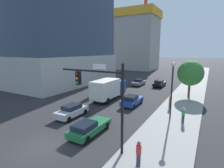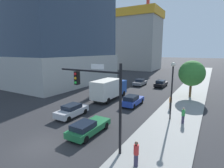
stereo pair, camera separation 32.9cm
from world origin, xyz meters
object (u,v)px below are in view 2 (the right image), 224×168
(box_truck, at_px, (109,88))
(pedestrian_orange_shirt, at_px, (171,102))
(street_tree, at_px, (192,73))
(car_black, at_px, (161,83))
(traffic_light_pole, at_px, (100,91))
(pedestrian_red_shirt, at_px, (136,154))
(car_green, at_px, (88,127))
(car_silver, at_px, (72,111))
(street_lamp, at_px, (172,83))
(car_blue, at_px, (132,100))
(construction_building, at_px, (139,37))
(pedestrian_green_shirt, at_px, (183,115))
(car_gray, at_px, (140,82))

(box_truck, xyz_separation_m, pedestrian_orange_shirt, (9.34, -0.05, -0.81))
(street_tree, relative_size, pedestrian_orange_shirt, 3.57)
(street_tree, bearing_deg, pedestrian_orange_shirt, -101.24)
(car_black, bearing_deg, traffic_light_pole, -84.90)
(pedestrian_orange_shirt, xyz_separation_m, pedestrian_red_shirt, (0.65, -13.18, 0.05))
(traffic_light_pole, relative_size, car_green, 1.41)
(car_silver, height_order, car_black, same)
(street_lamp, height_order, car_blue, street_lamp)
(construction_building, relative_size, pedestrian_orange_shirt, 20.03)
(traffic_light_pole, bearing_deg, pedestrian_red_shirt, -13.31)
(car_black, relative_size, pedestrian_orange_shirt, 2.80)
(pedestrian_green_shirt, bearing_deg, car_blue, 154.89)
(car_gray, bearing_deg, pedestrian_green_shirt, -56.81)
(traffic_light_pole, xyz_separation_m, box_truck, (-6.73, 12.46, -2.81))
(car_blue, xyz_separation_m, car_silver, (-4.37, -7.35, -0.02))
(street_lamp, xyz_separation_m, car_gray, (-10.12, 17.11, -3.49))
(street_lamp, height_order, box_truck, street_lamp)
(traffic_light_pole, height_order, car_blue, traffic_light_pole)
(construction_building, bearing_deg, car_green, -72.71)
(car_green, bearing_deg, pedestrian_green_shirt, 42.86)
(traffic_light_pole, distance_m, street_lamp, 9.24)
(car_green, relative_size, car_silver, 1.12)
(street_lamp, distance_m, pedestrian_red_shirt, 9.87)
(pedestrian_green_shirt, bearing_deg, car_green, -137.14)
(car_gray, relative_size, pedestrian_orange_shirt, 2.53)
(car_gray, bearing_deg, car_green, -79.77)
(car_blue, xyz_separation_m, car_green, (-0.00, -9.98, -0.07))
(construction_building, distance_m, street_lamp, 55.71)
(car_black, distance_m, pedestrian_orange_shirt, 14.89)
(car_gray, relative_size, car_black, 0.90)
(car_green, bearing_deg, construction_building, 107.29)
(street_lamp, height_order, car_black, street_lamp)
(pedestrian_red_shirt, bearing_deg, construction_building, 111.53)
(box_truck, bearing_deg, construction_building, 106.21)
(car_silver, bearing_deg, traffic_light_pole, -31.28)
(car_blue, bearing_deg, traffic_light_pole, -78.35)
(car_silver, bearing_deg, construction_building, 103.81)
(street_lamp, xyz_separation_m, car_silver, (-10.12, -4.50, -3.46))
(car_green, bearing_deg, pedestrian_red_shirt, -21.66)
(car_gray, distance_m, pedestrian_green_shirt, 21.04)
(car_gray, relative_size, car_blue, 0.95)
(street_lamp, relative_size, street_tree, 1.06)
(car_green, xyz_separation_m, pedestrian_orange_shirt, (4.96, 10.95, 0.32))
(construction_building, relative_size, street_lamp, 5.31)
(car_gray, xyz_separation_m, pedestrian_orange_shirt, (9.34, -13.28, 0.30))
(street_tree, height_order, car_green, street_tree)
(car_silver, bearing_deg, car_gray, 90.00)
(pedestrian_green_shirt, bearing_deg, box_truck, 159.23)
(car_blue, distance_m, box_truck, 4.61)
(pedestrian_red_shirt, bearing_deg, car_silver, 154.05)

